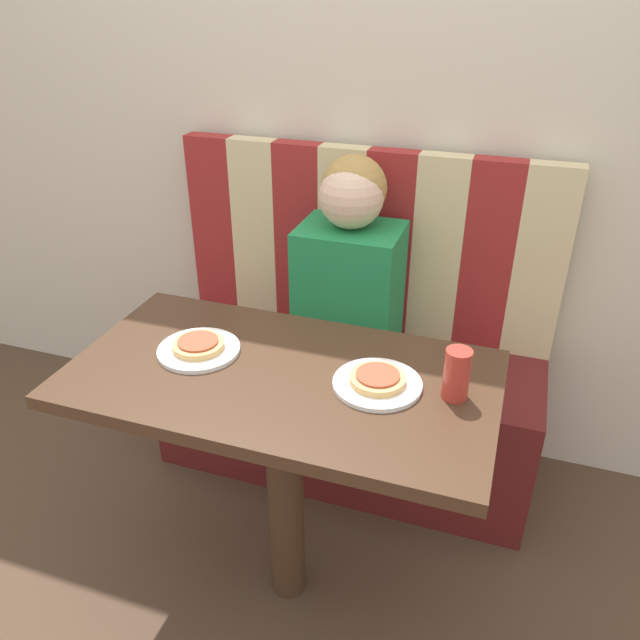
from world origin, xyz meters
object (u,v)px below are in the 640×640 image
at_px(plate_right, 377,384).
at_px(pizza_right, 378,378).
at_px(person, 350,264).
at_px(drinking_cup, 457,374).
at_px(pizza_left, 198,344).
at_px(plate_left, 199,350).

xyz_separation_m(plate_right, pizza_right, (0.00, 0.00, 0.02)).
height_order(person, pizza_right, person).
relative_size(plate_right, pizza_right, 1.59).
distance_m(plate_right, drinking_cup, 0.19).
xyz_separation_m(person, pizza_left, (-0.24, -0.57, -0.02)).
distance_m(person, pizza_right, 0.62).
distance_m(pizza_left, drinking_cup, 0.65).
xyz_separation_m(plate_right, pizza_left, (-0.47, 0.00, 0.02)).
xyz_separation_m(pizza_right, drinking_cup, (0.18, 0.02, 0.04)).
height_order(person, pizza_left, person).
relative_size(person, drinking_cup, 5.41).
height_order(plate_right, drinking_cup, drinking_cup).
bearing_deg(drinking_cup, plate_left, -178.54).
height_order(plate_right, pizza_right, pizza_right).
height_order(person, plate_left, person).
bearing_deg(drinking_cup, person, 126.66).
bearing_deg(plate_right, drinking_cup, 5.34).
height_order(pizza_left, drinking_cup, drinking_cup).
relative_size(person, pizza_right, 5.04).
height_order(plate_left, plate_right, same).
relative_size(person, plate_left, 3.17).
relative_size(plate_right, drinking_cup, 1.70).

